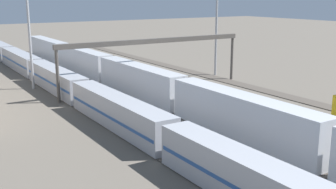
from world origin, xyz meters
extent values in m
plane|color=#60594F|center=(0.00, 0.00, 0.00)|extent=(400.00, 400.00, 0.00)
cube|color=#4C443D|center=(0.00, -15.00, 0.06)|extent=(140.00, 2.80, 0.12)
cube|color=#3D3833|center=(0.00, -10.00, 0.06)|extent=(140.00, 2.80, 0.12)
cube|color=#3D3833|center=(0.00, -5.00, 0.06)|extent=(140.00, 2.80, 0.12)
cube|color=#4C443D|center=(0.00, 0.00, 0.06)|extent=(140.00, 2.80, 0.12)
cube|color=#3D3833|center=(0.00, 5.00, 0.06)|extent=(140.00, 2.80, 0.12)
cube|color=#3D3833|center=(0.00, 10.00, 0.06)|extent=(140.00, 2.80, 0.12)
cube|color=#3D3833|center=(0.00, 15.00, 0.06)|extent=(140.00, 2.80, 0.12)
cube|color=#A8AAB2|center=(-34.07, 15.00, 2.02)|extent=(23.00, 3.00, 3.80)
cube|color=#285193|center=(-34.07, 15.00, 1.83)|extent=(22.40, 3.06, 0.36)
cube|color=#A8AAB2|center=(-9.87, 15.00, 2.02)|extent=(23.00, 3.00, 3.80)
cube|color=#285193|center=(-9.87, 15.00, 1.76)|extent=(22.40, 3.06, 0.36)
cube|color=#A8AAB2|center=(14.33, 15.00, 2.02)|extent=(23.00, 3.00, 3.80)
cube|color=#285193|center=(14.33, 15.00, 1.96)|extent=(22.40, 3.06, 0.36)
cube|color=#A8AAB2|center=(38.53, 15.00, 2.02)|extent=(23.00, 3.00, 3.80)
cube|color=#285193|center=(38.53, 15.00, 2.03)|extent=(22.40, 3.06, 0.36)
cube|color=silver|center=(-21.05, 5.00, 2.62)|extent=(23.00, 3.00, 5.00)
cube|color=silver|center=(3.15, 5.00, 2.62)|extent=(23.00, 3.00, 5.00)
cube|color=silver|center=(27.35, 5.00, 2.62)|extent=(23.00, 3.00, 5.00)
cube|color=silver|center=(51.55, 5.00, 2.62)|extent=(23.00, 3.00, 5.00)
cylinder|color=#9EA0A5|center=(11.61, -17.32, 11.73)|extent=(0.44, 0.44, 23.45)
cylinder|color=#9EA0A5|center=(18.17, 17.79, 11.39)|extent=(0.44, 0.44, 22.77)
cylinder|color=#4C4742|center=(6.36, -17.10, 4.00)|extent=(0.50, 0.50, 8.00)
cylinder|color=#4C4742|center=(6.36, 17.10, 4.00)|extent=(0.50, 0.50, 8.00)
cube|color=#4C4742|center=(6.36, 0.00, 8.40)|extent=(0.70, 35.00, 0.80)
camera|label=1|loc=(-54.82, 36.22, 15.82)|focal=44.90mm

